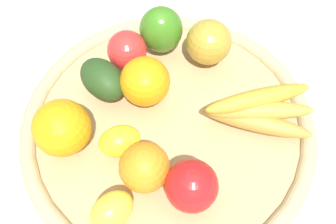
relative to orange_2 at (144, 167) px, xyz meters
The scene contains 13 objects.
ground_plane 0.13m from the orange_2, 79.83° to the right, with size 2.40×2.40×0.00m, color #BBB0A5.
basket 0.12m from the orange_2, 79.83° to the right, with size 0.46×0.46×0.04m.
orange_2 is the anchor object (origin of this frame).
lemon_0 0.06m from the orange_2, 22.57° to the right, with size 0.06×0.04×0.04m, color yellow.
apple_0 0.07m from the orange_2, behind, with size 0.07×0.07×0.07m, color red.
apple_2 0.24m from the orange_2, 86.18° to the right, with size 0.08×0.08×0.08m, color #B38E30.
orange_1 0.14m from the orange_2, 60.32° to the right, with size 0.08×0.08×0.08m, color orange.
banana_bunch 0.19m from the orange_2, 121.94° to the right, with size 0.17×0.13×0.05m.
apple_1 0.21m from the orange_2, 52.16° to the right, with size 0.07×0.07×0.07m, color red.
orange_0 0.13m from the orange_2, ahead, with size 0.08×0.08×0.08m, color orange.
bell_pepper 0.25m from the orange_2, 66.46° to the right, with size 0.07×0.07×0.08m, color #39761C.
avocado 0.17m from the orange_2, 37.32° to the right, with size 0.09×0.06×0.06m, color #24421A.
lemon_1 0.07m from the orange_2, 81.48° to the left, with size 0.06×0.04×0.04m, color yellow.
Camera 1 is at (-0.14, 0.27, 0.54)m, focal length 40.76 mm.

